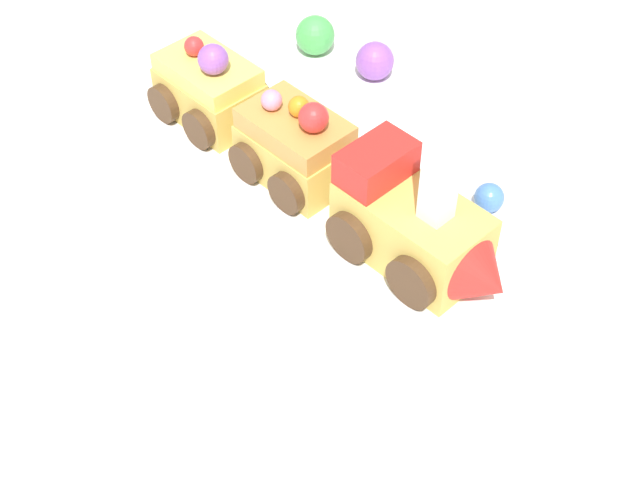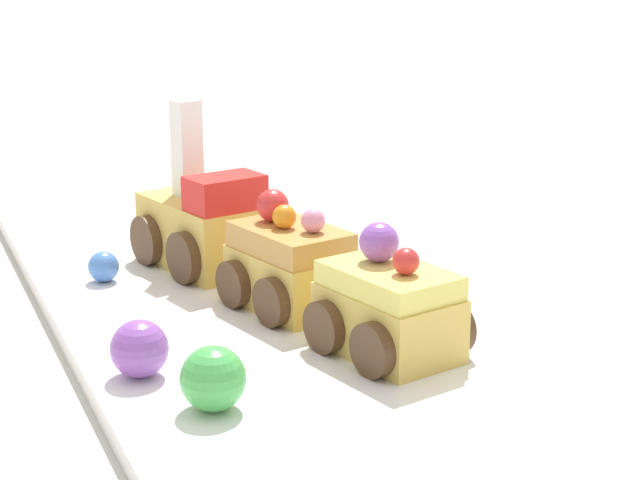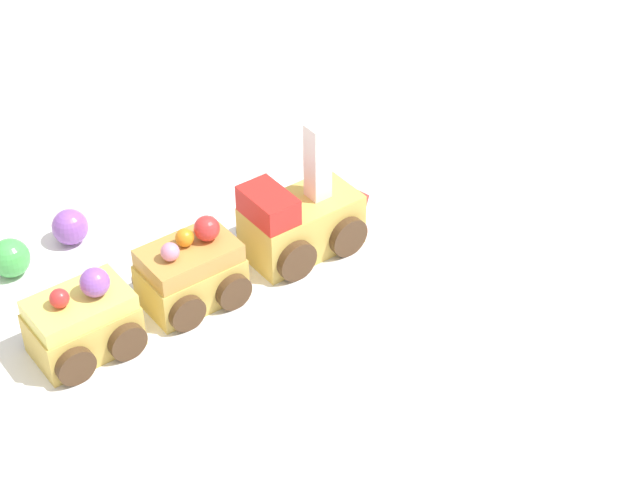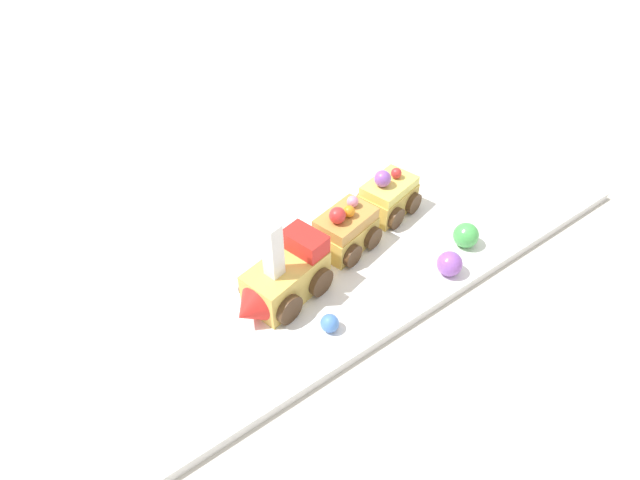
% 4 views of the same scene
% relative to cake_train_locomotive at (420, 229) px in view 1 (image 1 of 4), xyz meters
% --- Properties ---
extents(ground_plane, '(10.00, 10.00, 0.00)m').
position_rel_cake_train_locomotive_xyz_m(ground_plane, '(-0.08, -0.06, -0.04)').
color(ground_plane, beige).
extents(display_board, '(0.81, 0.33, 0.01)m').
position_rel_cake_train_locomotive_xyz_m(display_board, '(-0.08, -0.06, -0.03)').
color(display_board, white).
rests_on(display_board, ground_plane).
extents(cake_train_locomotive, '(0.13, 0.08, 0.11)m').
position_rel_cake_train_locomotive_xyz_m(cake_train_locomotive, '(0.00, 0.00, 0.00)').
color(cake_train_locomotive, '#E0BC56').
rests_on(cake_train_locomotive, display_board).
extents(cake_car_caramel, '(0.08, 0.08, 0.07)m').
position_rel_cake_train_locomotive_xyz_m(cake_car_caramel, '(-0.11, -0.03, -0.00)').
color(cake_car_caramel, '#E0BC56').
rests_on(cake_car_caramel, display_board).
extents(cake_car_lemon, '(0.08, 0.08, 0.07)m').
position_rel_cake_train_locomotive_xyz_m(cake_car_lemon, '(-0.20, -0.05, -0.00)').
color(cake_car_lemon, '#E0BC56').
rests_on(cake_car_lemon, display_board).
extents(gumball_purple, '(0.03, 0.03, 0.03)m').
position_rel_cake_train_locomotive_xyz_m(gumball_purple, '(-0.18, 0.08, -0.01)').
color(gumball_purple, '#9956C6').
rests_on(gumball_purple, display_board).
extents(gumball_green, '(0.03, 0.03, 0.03)m').
position_rel_cake_train_locomotive_xyz_m(gumball_green, '(-0.23, 0.06, -0.01)').
color(gumball_green, '#4CBC56').
rests_on(gumball_green, display_board).
extents(gumball_blue, '(0.02, 0.02, 0.02)m').
position_rel_cake_train_locomotive_xyz_m(gumball_blue, '(-0.01, 0.07, -0.02)').
color(gumball_blue, '#4C84E0').
rests_on(gumball_blue, display_board).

